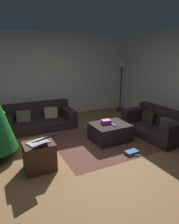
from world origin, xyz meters
name	(u,v)px	position (x,y,z in m)	size (l,w,h in m)	color
ground_plane	(81,162)	(0.00, 0.00, 0.00)	(6.40, 6.40, 0.00)	brown
rear_partition	(38,77)	(0.00, 3.14, 1.30)	(6.40, 0.12, 2.60)	silver
couch_left	(38,119)	(-0.28, 2.25, 0.25)	(1.89, 0.96, 0.66)	#2D1E23
couch_right	(157,125)	(2.24, 0.36, 0.27)	(0.90, 1.59, 0.67)	#2D1E23
ottoman	(110,132)	(1.03, 0.64, 0.20)	(0.85, 0.72, 0.40)	#2D1E23
gift_box	(106,122)	(0.97, 0.71, 0.44)	(0.20, 0.16, 0.09)	#B23F8C
tv_remote	(114,125)	(1.05, 0.52, 0.41)	(0.05, 0.16, 0.02)	black
side_table	(39,156)	(-0.75, 0.13, 0.25)	(0.52, 0.44, 0.50)	#4C3323
laptop	(40,141)	(-0.73, 0.07, 0.56)	(0.46, 0.51, 0.19)	silver
book_stack	(132,153)	(1.06, -0.18, 0.03)	(0.28, 0.25, 0.06)	#4C423D
corner_lamp	(122,67)	(2.75, 2.65, 1.55)	(0.36, 0.36, 1.81)	black
area_rug	(110,140)	(1.03, 0.64, 0.00)	(2.60, 2.00, 0.01)	brown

